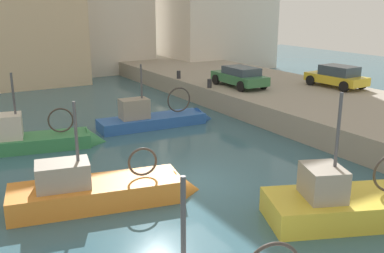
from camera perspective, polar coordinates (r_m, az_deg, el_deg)
The scene contains 9 objects.
water_surface at distance 16.14m, azimuth -0.56°, elevation -7.42°, with size 80.00×80.00×0.00m, color #386070.
fishing_boat_green at distance 21.06m, azimuth -19.63°, elevation -2.34°, with size 6.44×2.80×4.22m.
fishing_boat_yellow at distance 14.55m, azimuth 20.53°, elevation -10.69°, with size 5.93×3.91×4.86m.
fishing_boat_blue at distance 23.57m, azimuth -4.45°, elevation 0.46°, with size 6.54×2.12×4.07m.
fishing_boat_orange at distance 14.94m, azimuth -11.04°, elevation -9.21°, with size 6.49×2.93×4.26m.
parked_car_green at distance 28.03m, azimuth 6.21°, elevation 6.49°, with size 1.98×4.15×1.28m.
parked_car_yellow at distance 29.16m, azimuth 18.29°, elevation 6.21°, with size 2.01×3.93×1.37m.
mooring_bollard_mid at distance 27.64m, azimuth 2.28°, elevation 5.61°, with size 0.28×0.28×0.55m, color #2D2D33.
mooring_bollard_north at distance 31.03m, azimuth -1.74°, elevation 6.74°, with size 0.28×0.28×0.55m, color #2D2D33.
Camera 1 is at (-7.40, -12.85, 6.37)m, focal length 41.13 mm.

